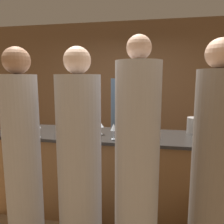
{
  "coord_description": "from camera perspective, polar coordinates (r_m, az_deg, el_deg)",
  "views": [
    {
      "loc": [
        0.52,
        -2.48,
        1.64
      ],
      "look_at": [
        0.02,
        0.1,
        1.24
      ],
      "focal_mm": 35.0,
      "sensor_mm": 36.0,
      "label": 1
    }
  ],
  "objects": [
    {
      "name": "wine_glass_1",
      "position": [
        2.49,
        -5.17,
        -3.88
      ],
      "size": [
        0.07,
        0.07,
        0.15
      ],
      "color": "silver",
      "rests_on": "bar_counter"
    },
    {
      "name": "guest_1",
      "position": [
        2.13,
        -22.21,
        -12.36
      ],
      "size": [
        0.31,
        0.31,
        1.9
      ],
      "color": "#B2B2B7",
      "rests_on": "ground_plane"
    },
    {
      "name": "wine_glass_2",
      "position": [
        2.57,
        -18.78,
        -3.44
      ],
      "size": [
        0.06,
        0.06,
        0.18
      ],
      "color": "silver",
      "rests_on": "bar_counter"
    },
    {
      "name": "ground_plane",
      "position": [
        3.02,
        -0.9,
        -24.25
      ],
      "size": [
        14.0,
        14.0,
        0.0
      ],
      "primitive_type": "plane",
      "color": "brown"
    },
    {
      "name": "guest_2",
      "position": [
        2.0,
        -8.46,
        -13.81
      ],
      "size": [
        0.38,
        0.38,
        1.9
      ],
      "color": "#B2B2B7",
      "rests_on": "ground_plane"
    },
    {
      "name": "guest_0",
      "position": [
        1.85,
        6.49,
        -14.31
      ],
      "size": [
        0.36,
        0.36,
        1.97
      ],
      "color": "#B2B2B7",
      "rests_on": "ground_plane"
    },
    {
      "name": "wine_glass_6",
      "position": [
        2.56,
        23.85,
        -3.95
      ],
      "size": [
        0.06,
        0.06,
        0.17
      ],
      "color": "silver",
      "rests_on": "bar_counter"
    },
    {
      "name": "wine_bottle_0",
      "position": [
        2.98,
        -23.81,
        -2.67
      ],
      "size": [
        0.07,
        0.07,
        0.28
      ],
      "color": "#19381E",
      "rests_on": "bar_counter"
    },
    {
      "name": "back_wall",
      "position": [
        4.65,
        4.39,
        5.66
      ],
      "size": [
        8.0,
        0.06,
        2.8
      ],
      "color": "brown",
      "rests_on": "ground_plane"
    },
    {
      "name": "bar_counter",
      "position": [
        2.78,
        -0.92,
        -15.62
      ],
      "size": [
        2.78,
        0.71,
        0.99
      ],
      "color": "brown",
      "rests_on": "ground_plane"
    },
    {
      "name": "ice_bucket",
      "position": [
        2.82,
        20.69,
        -3.28
      ],
      "size": [
        0.17,
        0.17,
        0.19
      ],
      "color": "#9E9993",
      "rests_on": "bar_counter"
    },
    {
      "name": "wine_glass_3",
      "position": [
        2.35,
        0.43,
        -4.11
      ],
      "size": [
        0.07,
        0.07,
        0.17
      ],
      "color": "silver",
      "rests_on": "bar_counter"
    },
    {
      "name": "wine_glass_0",
      "position": [
        2.52,
        -13.08,
        -3.74
      ],
      "size": [
        0.07,
        0.07,
        0.16
      ],
      "color": "silver",
      "rests_on": "bar_counter"
    },
    {
      "name": "wine_glass_5",
      "position": [
        2.41,
        -8.02,
        -3.94
      ],
      "size": [
        0.07,
        0.07,
        0.17
      ],
      "color": "silver",
      "rests_on": "bar_counter"
    },
    {
      "name": "guest_4",
      "position": [
        1.99,
        24.78,
        -13.54
      ],
      "size": [
        0.33,
        0.33,
        1.94
      ],
      "color": "gray",
      "rests_on": "ground_plane"
    },
    {
      "name": "wine_glass_4",
      "position": [
        2.57,
        -3.03,
        -3.43
      ],
      "size": [
        0.08,
        0.08,
        0.15
      ],
      "color": "silver",
      "rests_on": "bar_counter"
    },
    {
      "name": "bartender",
      "position": [
        3.44,
        2.91,
        -4.55
      ],
      "size": [
        0.38,
        0.38,
        1.85
      ],
      "rotation": [
        0.0,
        0.0,
        3.14
      ],
      "color": "#4C6B93",
      "rests_on": "ground_plane"
    }
  ]
}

